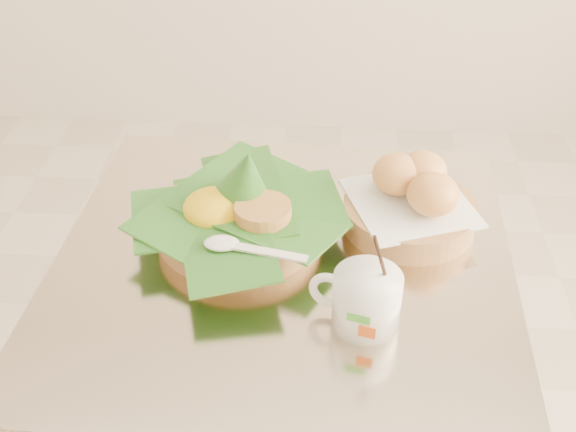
# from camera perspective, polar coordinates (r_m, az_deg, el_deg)

# --- Properties ---
(cafe_table) EXTENTS (0.73, 0.73, 0.75)m
(cafe_table) POSITION_cam_1_polar(r_m,az_deg,el_deg) (1.26, -0.35, -11.16)
(cafe_table) COLOR gray
(cafe_table) RESTS_ON floor
(rice_basket) EXTENTS (0.33, 0.33, 0.17)m
(rice_basket) POSITION_cam_1_polar(r_m,az_deg,el_deg) (1.14, -3.92, 0.43)
(rice_basket) COLOR tan
(rice_basket) RESTS_ON cafe_table
(bread_basket) EXTENTS (0.23, 0.23, 0.11)m
(bread_basket) POSITION_cam_1_polar(r_m,az_deg,el_deg) (1.18, 9.77, 1.19)
(bread_basket) COLOR tan
(bread_basket) RESTS_ON cafe_table
(coffee_mug) EXTENTS (0.13, 0.10, 0.16)m
(coffee_mug) POSITION_cam_1_polar(r_m,az_deg,el_deg) (0.99, 6.09, -6.46)
(coffee_mug) COLOR white
(coffee_mug) RESTS_ON cafe_table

